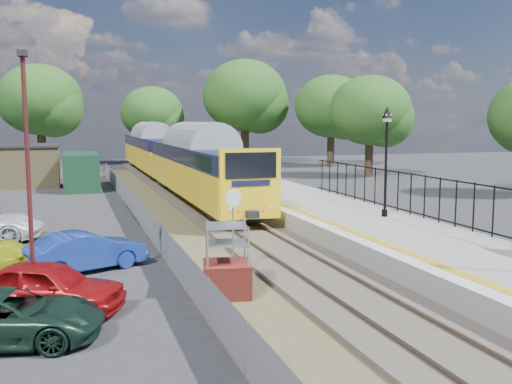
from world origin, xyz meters
name	(u,v)px	position (x,y,z in m)	size (l,w,h in m)	color
ground	(332,288)	(0.00, 0.00, 0.00)	(120.00, 120.00, 0.00)	#2D2D30
track_bed	(229,228)	(-0.47, 9.67, 0.09)	(5.90, 80.00, 0.29)	#473F38
platform	(339,220)	(4.20, 8.00, 0.45)	(5.00, 70.00, 0.90)	gray
platform_edge	(297,213)	(2.14, 8.00, 0.90)	(0.90, 70.00, 0.01)	silver
victorian_lamp_north	(387,135)	(5.30, 6.00, 4.30)	(0.44, 0.44, 4.60)	black
palisade_fence	(469,205)	(6.55, 2.24, 1.84)	(0.12, 26.00, 2.00)	black
wire_fence	(140,213)	(-4.20, 12.00, 0.60)	(0.06, 52.00, 1.20)	#999EA3
outbuilding	(18,166)	(-10.91, 31.21, 1.52)	(10.80, 10.10, 3.12)	#8F7F50
tree_line	(160,104)	(1.40, 42.00, 6.61)	(56.80, 43.80, 11.88)	#332319
train	(169,155)	(0.00, 28.39, 2.34)	(2.82, 40.83, 3.51)	yellow
brick_plinth	(227,262)	(-3.19, 0.07, 1.00)	(1.52, 1.52, 2.08)	maroon
speed_sign	(233,218)	(-2.50, 1.84, 1.92)	(0.56, 0.15, 2.82)	#999EA3
carpark_lamp	(28,160)	(-8.29, 1.58, 3.85)	(0.25, 0.50, 6.72)	#471817
car_green	(4,317)	(-8.72, -1.62, 0.60)	(1.98, 4.29, 1.19)	black
car_red	(47,287)	(-7.90, 0.25, 0.67)	(1.59, 3.96, 1.35)	#9F0E11
car_blue	(85,251)	(-6.85, 4.27, 0.65)	(1.37, 3.94, 1.30)	#193698
car_yellow	(7,259)	(-9.22, 4.28, 0.57)	(1.59, 3.90, 1.13)	#C9CE18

